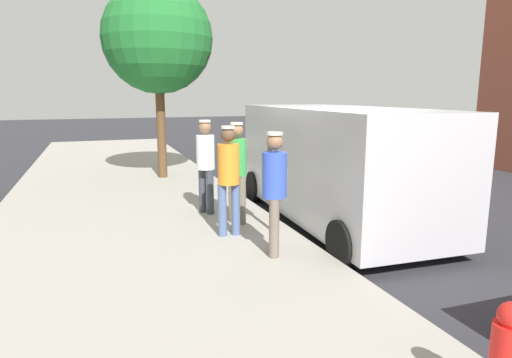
# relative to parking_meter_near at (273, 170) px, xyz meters

# --- Properties ---
(ground_plane) EXTENTS (80.00, 80.00, 0.00)m
(ground_plane) POSITION_rel_parking_meter_near_xyz_m (-1.35, -0.40, -1.18)
(ground_plane) COLOR #2D2D33
(sidewalk_slab) EXTENTS (5.00, 32.00, 0.15)m
(sidewalk_slab) POSITION_rel_parking_meter_near_xyz_m (2.15, -0.40, -1.11)
(sidewalk_slab) COLOR #9E998E
(sidewalk_slab) RESTS_ON ground
(parking_meter_near) EXTENTS (0.14, 0.18, 1.52)m
(parking_meter_near) POSITION_rel_parking_meter_near_xyz_m (0.00, 0.00, 0.00)
(parking_meter_near) COLOR gray
(parking_meter_near) RESTS_ON sidewalk_slab
(pedestrian_in_orange) EXTENTS (0.36, 0.34, 1.76)m
(pedestrian_in_orange) POSITION_rel_parking_meter_near_xyz_m (0.75, -0.04, -0.02)
(pedestrian_in_orange) COLOR #4C608C
(pedestrian_in_orange) RESTS_ON sidewalk_slab
(pedestrian_in_blue) EXTENTS (0.34, 0.34, 1.74)m
(pedestrian_in_blue) POSITION_rel_parking_meter_near_xyz_m (0.40, 1.03, -0.03)
(pedestrian_in_blue) COLOR #726656
(pedestrian_in_blue) RESTS_ON sidewalk_slab
(pedestrian_in_white) EXTENTS (0.34, 0.34, 1.77)m
(pedestrian_in_white) POSITION_rel_parking_meter_near_xyz_m (0.77, -1.50, -0.01)
(pedestrian_in_white) COLOR #383D47
(pedestrian_in_white) RESTS_ON sidewalk_slab
(pedestrian_in_green) EXTENTS (0.34, 0.34, 1.77)m
(pedestrian_in_green) POSITION_rel_parking_meter_near_xyz_m (0.41, -0.67, -0.01)
(pedestrian_in_green) COLOR #726656
(pedestrian_in_green) RESTS_ON sidewalk_slab
(parked_van) EXTENTS (2.30, 5.27, 2.15)m
(parked_van) POSITION_rel_parking_meter_near_xyz_m (-1.50, -0.59, -0.03)
(parked_van) COLOR #BCBCC1
(parked_van) RESTS_ON ground
(street_tree) EXTENTS (2.85, 2.85, 5.09)m
(street_tree) POSITION_rel_parking_meter_near_xyz_m (1.00, -5.58, 2.62)
(street_tree) COLOR brown
(street_tree) RESTS_ON sidewalk_slab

